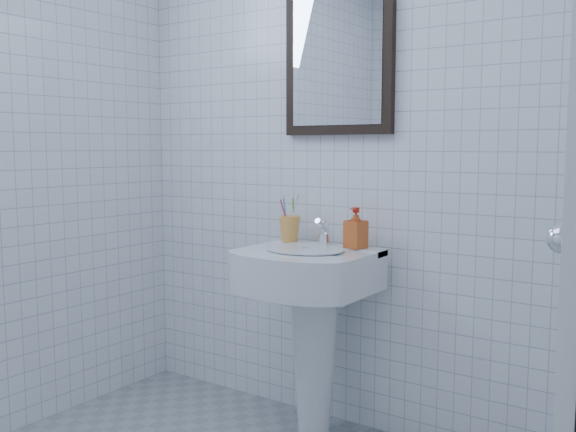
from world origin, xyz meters
The scene contains 7 objects.
wall_back centered at (0.00, 1.20, 1.25)m, with size 2.20×0.02×2.50m, color white.
wall_right centered at (1.10, 0.00, 1.25)m, with size 0.02×2.40×2.50m, color white.
washbasin centered at (-0.04, 0.98, 0.53)m, with size 0.52×0.38×0.79m.
faucet centered at (-0.04, 1.08, 0.83)m, with size 0.05×0.10×0.12m.
toothbrush_cup centered at (-0.22, 1.09, 0.84)m, with size 0.09×0.09×0.11m, color #F09F44, non-canonical shape.
soap_dispenser centered at (0.10, 1.09, 0.87)m, with size 0.07×0.08×0.16m, color red.
wall_mirror centered at (-0.04, 1.18, 1.55)m, with size 0.50×0.04×0.62m.
Camera 1 is at (1.32, -1.15, 1.19)m, focal length 40.00 mm.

